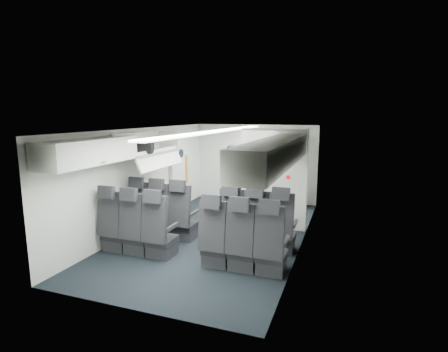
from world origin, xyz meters
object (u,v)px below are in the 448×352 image
Objects in this scene: seat_row_mid at (187,238)px; carry_on_bag at (142,146)px; seat_row_front at (207,223)px; flight_attendant at (234,181)px; boarding_door at (179,172)px; galley_unit at (287,171)px.

seat_row_mid is 7.61× the size of carry_on_bag.
flight_attendant reaches higher than seat_row_front.
boarding_door reaches higher than seat_row_front.
flight_attendant is at bearing 91.92° from seat_row_mid.
carry_on_bag reaches higher than seat_row_mid.
galley_unit is 4.34× the size of carry_on_bag.
seat_row_mid is 4.30m from galley_unit.
boarding_door reaches higher than seat_row_mid.
seat_row_front is 1.93× the size of flight_attendant.
carry_on_bag is (-1.38, -0.01, 1.41)m from seat_row_front.
galley_unit is (0.95, 4.15, 0.55)m from seat_row_mid.
carry_on_bag is at bearing 167.84° from flight_attendant.
galley_unit reaches higher than seat_row_mid.
boarding_door is 2.28m from carry_on_bag.
carry_on_bag is (-1.28, -1.93, 0.95)m from flight_attendant.
seat_row_front is 1.00× the size of seat_row_mid.
carry_on_bag is at bearing -179.65° from seat_row_front.
seat_row_front is at bearing -106.28° from galley_unit.
seat_row_mid is 1.75× the size of galley_unit.
boarding_door reaches higher than flight_attendant.
seat_row_mid is at bearing -156.52° from flight_attendant.
flight_attendant is (-0.09, 1.92, 0.46)m from seat_row_front.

